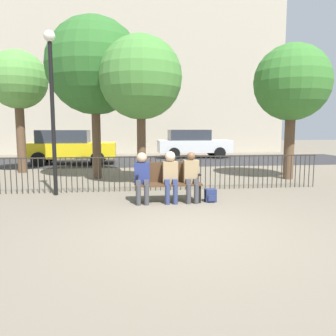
{
  "coord_description": "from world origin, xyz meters",
  "views": [
    {
      "loc": [
        -0.92,
        -5.22,
        1.71
      ],
      "look_at": [
        0.0,
        2.16,
        0.8
      ],
      "focal_mm": 35.0,
      "sensor_mm": 36.0,
      "label": 1
    }
  ],
  "objects_px": {
    "tree_2": "(292,83)",
    "tree_3": "(141,78)",
    "seated_person_2": "(191,174)",
    "backpack": "(211,195)",
    "seated_person_1": "(170,174)",
    "parked_car_1": "(69,146)",
    "tree_1": "(18,81)",
    "seated_person_0": "(142,175)",
    "lamp_post": "(52,90)",
    "park_bench": "(168,181)",
    "parked_car_0": "(193,143)",
    "tree_0": "(95,67)"
  },
  "relations": [
    {
      "from": "park_bench",
      "to": "parked_car_1",
      "type": "relative_size",
      "value": 0.37
    },
    {
      "from": "backpack",
      "to": "tree_0",
      "type": "relative_size",
      "value": 0.06
    },
    {
      "from": "tree_2",
      "to": "tree_3",
      "type": "distance_m",
      "value": 5.0
    },
    {
      "from": "backpack",
      "to": "parked_car_1",
      "type": "height_order",
      "value": "parked_car_1"
    },
    {
      "from": "backpack",
      "to": "tree_1",
      "type": "distance_m",
      "value": 8.99
    },
    {
      "from": "tree_3",
      "to": "lamp_post",
      "type": "height_order",
      "value": "tree_3"
    },
    {
      "from": "seated_person_0",
      "to": "seated_person_1",
      "type": "xyz_separation_m",
      "value": [
        0.65,
        0.0,
        0.01
      ]
    },
    {
      "from": "tree_3",
      "to": "lamp_post",
      "type": "distance_m",
      "value": 2.68
    },
    {
      "from": "seated_person_1",
      "to": "seated_person_0",
      "type": "bearing_deg",
      "value": -179.9
    },
    {
      "from": "tree_1",
      "to": "tree_2",
      "type": "height_order",
      "value": "tree_1"
    },
    {
      "from": "park_bench",
      "to": "tree_1",
      "type": "distance_m",
      "value": 8.14
    },
    {
      "from": "backpack",
      "to": "parked_car_1",
      "type": "xyz_separation_m",
      "value": [
        -4.67,
        8.76,
        0.69
      ]
    },
    {
      "from": "seated_person_0",
      "to": "seated_person_1",
      "type": "bearing_deg",
      "value": 0.1
    },
    {
      "from": "parked_car_1",
      "to": "seated_person_2",
      "type": "bearing_deg",
      "value": -64.31
    },
    {
      "from": "backpack",
      "to": "tree_0",
      "type": "xyz_separation_m",
      "value": [
        -2.95,
        4.06,
        3.58
      ]
    },
    {
      "from": "lamp_post",
      "to": "parked_car_1",
      "type": "distance_m",
      "value": 7.79
    },
    {
      "from": "seated_person_0",
      "to": "backpack",
      "type": "bearing_deg",
      "value": -0.54
    },
    {
      "from": "backpack",
      "to": "tree_3",
      "type": "relative_size",
      "value": 0.07
    },
    {
      "from": "parked_car_0",
      "to": "parked_car_1",
      "type": "distance_m",
      "value": 7.09
    },
    {
      "from": "tree_0",
      "to": "seated_person_0",
      "type": "bearing_deg",
      "value": -71.45
    },
    {
      "from": "seated_person_1",
      "to": "parked_car_1",
      "type": "xyz_separation_m",
      "value": [
        -3.73,
        8.75,
        0.17
      ]
    },
    {
      "from": "seated_person_0",
      "to": "parked_car_1",
      "type": "bearing_deg",
      "value": 109.38
    },
    {
      "from": "backpack",
      "to": "parked_car_0",
      "type": "relative_size",
      "value": 0.07
    },
    {
      "from": "seated_person_0",
      "to": "seated_person_2",
      "type": "distance_m",
      "value": 1.13
    },
    {
      "from": "parked_car_1",
      "to": "backpack",
      "type": "bearing_deg",
      "value": -61.95
    },
    {
      "from": "seated_person_0",
      "to": "lamp_post",
      "type": "bearing_deg",
      "value": 150.41
    },
    {
      "from": "park_bench",
      "to": "tree_0",
      "type": "relative_size",
      "value": 0.29
    },
    {
      "from": "seated_person_0",
      "to": "seated_person_2",
      "type": "height_order",
      "value": "seated_person_2"
    },
    {
      "from": "seated_person_2",
      "to": "parked_car_1",
      "type": "relative_size",
      "value": 0.28
    },
    {
      "from": "seated_person_0",
      "to": "park_bench",
      "type": "bearing_deg",
      "value": 12.11
    },
    {
      "from": "parked_car_0",
      "to": "parked_car_1",
      "type": "bearing_deg",
      "value": -157.41
    },
    {
      "from": "tree_0",
      "to": "park_bench",
      "type": "bearing_deg",
      "value": -63.44
    },
    {
      "from": "tree_2",
      "to": "parked_car_1",
      "type": "bearing_deg",
      "value": 145.17
    },
    {
      "from": "seated_person_1",
      "to": "tree_2",
      "type": "relative_size",
      "value": 0.27
    },
    {
      "from": "seated_person_2",
      "to": "tree_2",
      "type": "xyz_separation_m",
      "value": [
        3.95,
        3.07,
        2.52
      ]
    },
    {
      "from": "tree_2",
      "to": "backpack",
      "type": "bearing_deg",
      "value": -138.46
    },
    {
      "from": "park_bench",
      "to": "backpack",
      "type": "relative_size",
      "value": 5.11
    },
    {
      "from": "tree_3",
      "to": "tree_1",
      "type": "bearing_deg",
      "value": 143.66
    },
    {
      "from": "lamp_post",
      "to": "tree_2",
      "type": "bearing_deg",
      "value": 14.34
    },
    {
      "from": "seated_person_1",
      "to": "tree_1",
      "type": "distance_m",
      "value": 8.19
    },
    {
      "from": "seated_person_2",
      "to": "lamp_post",
      "type": "height_order",
      "value": "lamp_post"
    },
    {
      "from": "park_bench",
      "to": "lamp_post",
      "type": "relative_size",
      "value": 0.38
    },
    {
      "from": "tree_2",
      "to": "parked_car_0",
      "type": "bearing_deg",
      "value": 100.84
    },
    {
      "from": "backpack",
      "to": "lamp_post",
      "type": "bearing_deg",
      "value": 161.7
    },
    {
      "from": "seated_person_1",
      "to": "backpack",
      "type": "height_order",
      "value": "seated_person_1"
    },
    {
      "from": "seated_person_1",
      "to": "tree_3",
      "type": "distance_m",
      "value": 3.61
    },
    {
      "from": "tree_3",
      "to": "seated_person_1",
      "type": "bearing_deg",
      "value": -78.0
    },
    {
      "from": "seated_person_2",
      "to": "backpack",
      "type": "height_order",
      "value": "seated_person_2"
    },
    {
      "from": "park_bench",
      "to": "seated_person_2",
      "type": "height_order",
      "value": "seated_person_2"
    },
    {
      "from": "seated_person_0",
      "to": "seated_person_1",
      "type": "distance_m",
      "value": 0.65
    }
  ]
}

